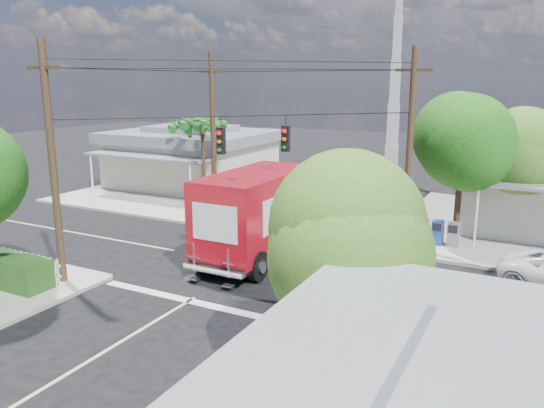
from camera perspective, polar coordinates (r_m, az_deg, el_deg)
The scene contains 15 objects.
ground at distance 22.51m, azimuth -2.37°, elevation -6.49°, with size 120.00×120.00×0.00m, color black.
sidewalk_ne at distance 30.17m, azimuth 27.16°, elevation -2.72°, with size 14.12×14.12×0.14m.
sidewalk_nw at distance 37.05m, azimuth -8.59°, elevation 1.33°, with size 14.12×14.12×0.14m.
road_markings at distance 21.33m, azimuth -4.36°, elevation -7.65°, with size 32.00×32.00×0.01m.
building_nw at distance 38.60m, azimuth -8.66°, elevation 5.04°, with size 10.80×10.20×4.30m.
radio_tower at distance 39.71m, azimuth 12.98°, elevation 10.05°, with size 0.80×0.80×17.00m.
tree_ne_front at distance 25.49m, azimuth 19.82°, elevation 6.08°, with size 4.21×4.14×6.66m.
tree_ne_back at distance 27.52m, azimuth 25.75°, elevation 4.80°, with size 3.77×3.66×5.82m.
tree_se at distance 12.20m, azimuth 9.13°, elevation -3.80°, with size 3.67×3.54×5.62m.
palm_nw_front at distance 31.67m, azimuth -7.52°, elevation 8.47°, with size 3.01×3.08×5.59m.
palm_nw_back at distance 34.08m, azimuth -8.83°, elevation 8.13°, with size 3.01×3.08×5.19m.
utility_poles at distance 23.57m, azimuth -3.88°, elevation 6.08°, with size 12.00×10.68×9.00m.
picket_fence at distance 23.44m, azimuth -26.55°, elevation -5.36°, with size 5.94×0.06×1.00m.
vending_boxes at distance 25.82m, azimuth 17.39°, elevation -2.90°, with size 1.90×0.50×1.10m.
delivery_truck at distance 23.20m, azimuth -0.70°, elevation -0.87°, with size 2.87×8.87×3.82m.
Camera 1 is at (10.63, -18.34, 7.56)m, focal length 35.00 mm.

